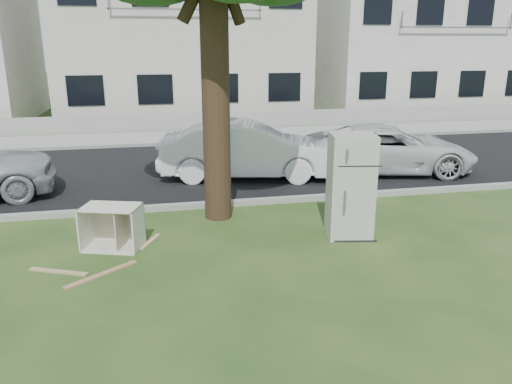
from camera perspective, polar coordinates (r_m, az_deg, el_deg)
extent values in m
plane|color=#254217|center=(8.65, -0.03, -6.53)|extent=(120.00, 120.00, 0.00)
cube|color=black|center=(14.29, -5.02, 2.79)|extent=(120.00, 7.00, 0.01)
cube|color=gray|center=(10.91, -2.70, -1.58)|extent=(120.00, 0.18, 0.12)
cube|color=gray|center=(17.74, -6.46, 5.43)|extent=(120.00, 0.18, 0.12)
cube|color=gray|center=(19.16, -6.90, 6.26)|extent=(120.00, 2.80, 0.01)
cube|color=gray|center=(20.67, -7.35, 7.97)|extent=(120.00, 0.15, 0.70)
cylinder|color=black|center=(9.70, -4.65, 11.83)|extent=(0.54, 0.54, 5.20)
cube|color=beige|center=(25.34, -8.63, 16.86)|extent=(11.00, 8.00, 7.20)
cube|color=white|center=(28.73, 17.03, 15.69)|extent=(10.00, 8.00, 6.60)
cube|color=#B5B1A4|center=(9.12, 10.75, 0.69)|extent=(0.90, 0.85, 1.88)
cube|color=beige|center=(8.91, -16.13, -3.87)|extent=(1.11, 0.88, 0.76)
cube|color=#AC7B53|center=(8.08, -17.20, -8.96)|extent=(1.05, 0.83, 0.02)
cube|color=tan|center=(8.39, -21.64, -8.45)|extent=(0.93, 0.49, 0.02)
cube|color=tan|center=(9.14, -12.03, -5.54)|extent=(0.40, 0.70, 0.02)
imported|color=white|center=(13.03, -1.05, 4.83)|extent=(4.73, 2.45, 1.48)
imported|color=silver|center=(14.14, 14.86, 4.80)|extent=(4.99, 3.09, 1.29)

